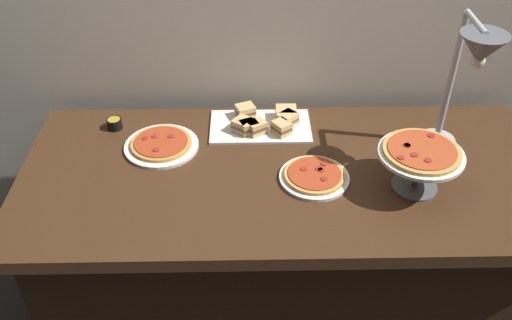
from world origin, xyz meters
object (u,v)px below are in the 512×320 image
Objects in this scene: heat_lamp at (474,61)px; pizza_plate_raised_stand at (421,156)px; pizza_plate_front at (161,145)px; pizza_plate_center at (314,176)px; sandwich_platter at (264,123)px; sauce_cup_near at (114,123)px.

heat_lamp is 1.86× the size of pizza_plate_raised_stand.
pizza_plate_center is (0.55, -0.20, 0.00)m from pizza_plate_front.
pizza_plate_center is 0.36m from pizza_plate_raised_stand.
pizza_plate_front is 0.98× the size of pizza_plate_raised_stand.
pizza_plate_raised_stand is at bearing -139.66° from heat_lamp.
pizza_plate_front is at bearing -162.49° from sandwich_platter.
sauce_cup_near is at bearing 146.11° from pizza_plate_front.
pizza_plate_raised_stand is 1.16m from sauce_cup_near.
heat_lamp reaches higher than sandwich_platter.
sauce_cup_near is at bearing 160.68° from pizza_plate_raised_stand.
pizza_plate_center is at bearing -62.50° from sandwich_platter.
heat_lamp is 1.90× the size of pizza_plate_front.
pizza_plate_front is at bearing 160.22° from pizza_plate_center.
pizza_plate_raised_stand is at bearing -19.32° from sauce_cup_near.
heat_lamp is 1.12m from pizza_plate_front.
pizza_plate_center is 0.36m from sandwich_platter.
pizza_plate_raised_stand reaches higher than sandwich_platter.
pizza_plate_center is at bearing 171.56° from pizza_plate_raised_stand.
heat_lamp is 0.80m from sandwich_platter.
sauce_cup_near is at bearing 156.18° from pizza_plate_center.
pizza_plate_front is 0.93m from pizza_plate_raised_stand.
pizza_plate_front is at bearing 173.40° from heat_lamp.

